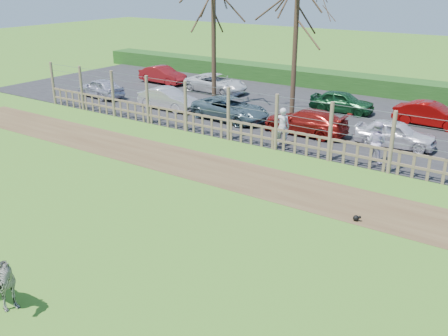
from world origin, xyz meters
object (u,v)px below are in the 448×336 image
Objects in this scene: crow at (356,218)px; car_0 at (101,88)px; car_8 at (216,83)px; visitor_a at (282,127)px; car_11 at (431,115)px; car_1 at (168,99)px; tree_mid at (296,24)px; car_7 at (163,75)px; car_10 at (342,102)px; tree_left at (213,7)px; visitor_b at (376,142)px; car_4 at (395,134)px; car_2 at (230,109)px; car_3 at (305,122)px.

crow is 20.72m from car_0.
car_0 is at bearing 138.35° from car_8.
car_11 is at bearing -143.68° from visitor_a.
crow is at bearing 116.90° from visitor_a.
car_0 is at bearing 91.15° from car_1.
car_7 is at bearing 166.88° from tree_mid.
car_0 is at bearing 105.60° from car_10.
car_1 is (-6.52, -2.72, -4.23)m from tree_mid.
tree_left is 4.57× the size of visitor_b.
car_4 is 0.97× the size of car_7.
crow is at bearing -121.74° from car_2.
car_7 is at bearing 145.98° from crow.
crow is 0.07× the size of car_4.
visitor_a reaches higher than car_4.
crow is 13.48m from car_10.
visitor_b reaches higher than car_11.
car_10 is (13.93, 5.01, 0.00)m from car_0.
car_4 is at bearing -106.61° from car_8.
car_11 is at bearing 135.94° from car_3.
car_10 is (4.26, 4.83, 0.00)m from car_2.
car_2 is (-4.25, 2.21, -0.26)m from visitor_a.
car_1 is 12.76m from car_4.
car_8 is (-6.76, 2.42, -4.23)m from tree_mid.
crow is at bearing -160.33° from car_10.
tree_left is 5.69m from car_2.
car_4 is (4.26, 2.62, -0.26)m from visitor_a.
visitor_a is at bearing -103.92° from car_1.
visitor_b is (6.17, -4.72, -3.96)m from tree_mid.
car_7 is (-19.01, 12.83, 0.54)m from crow.
tree_mid is 5.16m from car_10.
visitor_a is 4.20m from visitor_b.
visitor_b is at bearing 177.15° from car_11.
car_1 is (-8.49, 2.13, -0.26)m from visitor_a.
visitor_b is at bearing 103.06° from crow.
tree_left is at bearing -103.85° from car_3.
car_3 is (14.02, 0.14, 0.00)m from car_0.
car_0 is at bearing 85.82° from car_4.
crow is at bearing -128.41° from car_8.
car_4 and car_11 have the same top height.
visitor_a is 14.07m from car_0.
tree_mid is 12.98m from car_0.
tree_mid is at bearing 12.53° from tree_left.
tree_mid is 6.57m from visitor_a.
tree_mid reaches higher than car_3.
tree_left is 16.00m from crow.
car_7 is (-13.66, 5.38, 0.00)m from car_3.
car_8 is 13.54m from car_11.
crow is 0.06× the size of car_3.
car_10 is at bearing 117.19° from car_0.
tree_mid is at bearing 109.45° from car_11.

